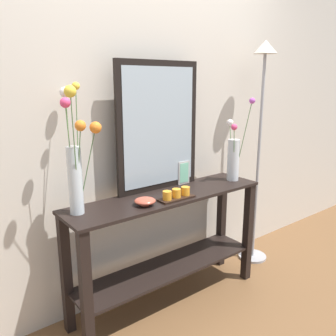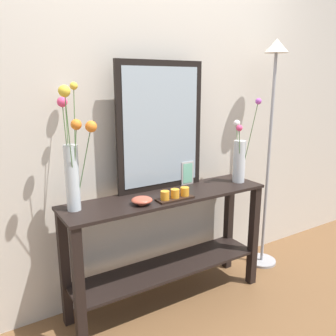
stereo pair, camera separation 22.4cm
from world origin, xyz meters
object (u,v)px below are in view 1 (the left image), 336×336
Objects in this scene: picture_frame_small at (184,173)px; vase_right at (234,155)px; candle_tray at (176,195)px; decorative_bowl at (145,201)px; console_table at (168,236)px; floor_lamp at (261,118)px; mirror_leaning at (159,127)px; tall_vase_left at (76,158)px.

vase_right is at bearing -22.58° from picture_frame_small.
picture_frame_small reaches higher than candle_tray.
vase_right reaches higher than picture_frame_small.
vase_right is at bearing 3.78° from decorative_bowl.
console_table is at bearing -151.89° from picture_frame_small.
vase_right is 0.34× the size of floor_lamp.
decorative_bowl is at bearing -140.51° from mirror_leaning.
candle_tray is 1.47× the size of picture_frame_small.
picture_frame_small is 0.52m from decorative_bowl.
floor_lamp reaches higher than tall_vase_left.
picture_frame_small is at bearing 42.19° from candle_tray.
decorative_bowl is (-0.27, -0.22, -0.40)m from mirror_leaning.
console_table is 10.95× the size of decorative_bowl.
candle_tray is 0.22m from decorative_bowl.
mirror_leaning is at bearing 173.48° from floor_lamp.
picture_frame_small is at bearing -3.97° from mirror_leaning.
tall_vase_left is 4.33× the size of picture_frame_small.
mirror_leaning reaches higher than console_table.
mirror_leaning is at bearing 76.84° from console_table.
tall_vase_left reaches higher than decorative_bowl.
mirror_leaning is 1.19× the size of tall_vase_left.
floor_lamp is at bearing 8.10° from candle_tray.
mirror_leaning is at bearing 163.96° from vase_right.
mirror_leaning is 0.65m from tall_vase_left.
decorative_bowl is (-0.48, -0.20, -0.06)m from picture_frame_small.
decorative_bowl reaches higher than console_table.
candle_tray is (-0.05, -0.25, -0.40)m from mirror_leaning.
tall_vase_left is at bearing 175.56° from console_table.
vase_right is at bearing -171.34° from floor_lamp.
tall_vase_left is 1.21m from vase_right.
vase_right is at bearing -16.04° from mirror_leaning.
tall_vase_left is 1.18× the size of vase_right.
mirror_leaning is 0.53m from decorative_bowl.
console_table is 5.77× the size of candle_tray.
tall_vase_left reaches higher than picture_frame_small.
mirror_leaning reaches higher than picture_frame_small.
console_table is at bearing 178.26° from vase_right.
floor_lamp is at bearing -0.31° from tall_vase_left.
tall_vase_left is at bearing -174.29° from picture_frame_small.
decorative_bowl is at bearing -18.10° from tall_vase_left.
console_table is at bearing 83.25° from candle_tray.
picture_frame_small is (0.21, -0.01, -0.34)m from mirror_leaning.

